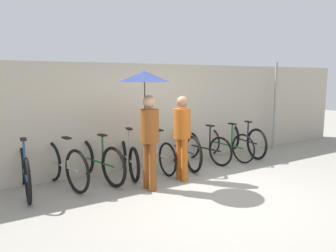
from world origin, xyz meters
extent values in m
plane|color=gray|center=(0.00, 0.00, 0.00)|extent=(30.00, 30.00, 0.00)
cube|color=#B2A893|center=(0.00, 2.22, 1.11)|extent=(13.13, 0.12, 2.22)
torus|color=black|center=(-2.52, 2.29, 0.37)|extent=(0.10, 0.74, 0.74)
torus|color=black|center=(-2.60, 1.22, 0.37)|extent=(0.10, 0.74, 0.74)
cylinder|color=#19478C|center=(-2.56, 1.76, 0.37)|extent=(0.12, 1.07, 0.04)
cylinder|color=#19478C|center=(-2.58, 1.57, 0.66)|extent=(0.04, 0.04, 0.58)
cube|color=black|center=(-2.58, 1.57, 0.96)|extent=(0.10, 0.21, 0.03)
cylinder|color=#19478C|center=(-2.52, 2.29, 0.69)|extent=(0.04, 0.04, 0.65)
cylinder|color=#19478C|center=(-2.52, 2.29, 1.02)|extent=(0.44, 0.06, 0.03)
torus|color=black|center=(-2.03, 2.23, 0.38)|extent=(0.22, 0.75, 0.76)
torus|color=black|center=(-1.82, 1.29, 0.38)|extent=(0.22, 0.75, 0.76)
cylinder|color=#A59E93|center=(-1.92, 1.76, 0.38)|extent=(0.25, 0.94, 0.04)
cylinder|color=#A59E93|center=(-1.89, 1.60, 0.64)|extent=(0.04, 0.04, 0.52)
cube|color=black|center=(-1.89, 1.60, 0.91)|extent=(0.13, 0.21, 0.03)
cylinder|color=#A59E93|center=(-2.03, 2.23, 0.71)|extent=(0.04, 0.04, 0.67)
cylinder|color=#A59E93|center=(-2.03, 2.23, 1.04)|extent=(0.44, 0.12, 0.03)
torus|color=black|center=(-1.39, 2.27, 0.37)|extent=(0.21, 0.73, 0.73)
torus|color=black|center=(-1.18, 1.26, 0.37)|extent=(0.21, 0.73, 0.73)
cylinder|color=#19662D|center=(-1.28, 1.77, 0.37)|extent=(0.24, 1.02, 0.04)
cylinder|color=#19662D|center=(-1.24, 1.59, 0.63)|extent=(0.04, 0.04, 0.52)
cube|color=black|center=(-1.24, 1.59, 0.90)|extent=(0.13, 0.21, 0.03)
cylinder|color=#19662D|center=(-1.39, 2.27, 0.69)|extent=(0.04, 0.04, 0.64)
cylinder|color=#19662D|center=(-1.39, 2.27, 1.01)|extent=(0.44, 0.12, 0.03)
torus|color=black|center=(-0.54, 2.31, 0.33)|extent=(0.19, 0.66, 0.66)
torus|color=black|center=(-0.74, 1.33, 0.33)|extent=(0.19, 0.66, 0.66)
cylinder|color=#A59E93|center=(-0.64, 1.82, 0.33)|extent=(0.23, 0.99, 0.04)
cylinder|color=#A59E93|center=(-0.68, 1.65, 0.64)|extent=(0.04, 0.04, 0.61)
cube|color=black|center=(-0.68, 1.65, 0.96)|extent=(0.13, 0.21, 0.03)
cylinder|color=#A59E93|center=(-0.54, 2.31, 0.69)|extent=(0.04, 0.04, 0.71)
cylinder|color=#A59E93|center=(-0.54, 2.31, 1.04)|extent=(0.44, 0.11, 0.03)
torus|color=black|center=(0.02, 2.31, 0.34)|extent=(0.07, 0.68, 0.68)
torus|color=black|center=(-0.02, 1.30, 0.34)|extent=(0.07, 0.68, 0.68)
cylinder|color=#A59E93|center=(0.00, 1.81, 0.34)|extent=(0.08, 1.01, 0.04)
cylinder|color=#A59E93|center=(-0.01, 1.63, 0.60)|extent=(0.04, 0.04, 0.53)
cube|color=black|center=(-0.01, 1.63, 0.88)|extent=(0.10, 0.20, 0.03)
cylinder|color=#A59E93|center=(0.02, 2.31, 0.70)|extent=(0.04, 0.04, 0.73)
cylinder|color=#A59E93|center=(0.02, 2.31, 1.06)|extent=(0.44, 0.05, 0.03)
torus|color=black|center=(0.73, 2.22, 0.38)|extent=(0.19, 0.76, 0.77)
torus|color=black|center=(0.55, 1.23, 0.38)|extent=(0.19, 0.76, 0.77)
cylinder|color=#19478C|center=(0.64, 1.72, 0.38)|extent=(0.21, 1.00, 0.04)
cylinder|color=#19478C|center=(0.61, 1.55, 0.66)|extent=(0.04, 0.04, 0.55)
cube|color=black|center=(0.61, 1.55, 0.94)|extent=(0.12, 0.21, 0.03)
cylinder|color=#19478C|center=(0.73, 2.22, 0.73)|extent=(0.04, 0.04, 0.68)
cylinder|color=#19478C|center=(0.73, 2.22, 1.07)|extent=(0.44, 0.11, 0.03)
torus|color=black|center=(1.21, 2.24, 0.33)|extent=(0.15, 0.65, 0.65)
torus|color=black|center=(1.36, 1.30, 0.33)|extent=(0.15, 0.65, 0.65)
cylinder|color=black|center=(1.28, 1.77, 0.33)|extent=(0.18, 0.95, 0.04)
cylinder|color=black|center=(1.31, 1.61, 0.59)|extent=(0.04, 0.04, 0.52)
cube|color=black|center=(1.31, 1.61, 0.87)|extent=(0.12, 0.21, 0.03)
cylinder|color=black|center=(1.21, 2.24, 0.65)|extent=(0.04, 0.04, 0.65)
cylinder|color=black|center=(1.21, 2.24, 0.97)|extent=(0.44, 0.10, 0.03)
torus|color=black|center=(1.90, 2.30, 0.34)|extent=(0.07, 0.68, 0.68)
torus|color=black|center=(1.95, 1.20, 0.34)|extent=(0.07, 0.68, 0.68)
cylinder|color=#19662D|center=(1.92, 1.75, 0.34)|extent=(0.09, 1.10, 0.04)
cylinder|color=#19662D|center=(1.93, 1.56, 0.60)|extent=(0.04, 0.04, 0.51)
cube|color=black|center=(1.93, 1.56, 0.87)|extent=(0.10, 0.20, 0.03)
cylinder|color=#19662D|center=(1.90, 2.30, 0.67)|extent=(0.04, 0.04, 0.67)
cylinder|color=#19662D|center=(1.90, 2.30, 1.01)|extent=(0.44, 0.05, 0.03)
torus|color=black|center=(2.66, 2.35, 0.37)|extent=(0.19, 0.75, 0.75)
torus|color=black|center=(2.47, 1.28, 0.37)|extent=(0.19, 0.75, 0.75)
cylinder|color=black|center=(2.56, 1.82, 0.37)|extent=(0.22, 1.08, 0.04)
cylinder|color=black|center=(2.53, 1.63, 0.61)|extent=(0.04, 0.04, 0.47)
cube|color=black|center=(2.53, 1.63, 0.86)|extent=(0.12, 0.21, 0.03)
cylinder|color=black|center=(2.66, 2.35, 0.69)|extent=(0.04, 0.04, 0.63)
cylinder|color=black|center=(2.66, 2.35, 1.00)|extent=(0.44, 0.10, 0.03)
cylinder|color=brown|center=(-0.69, 0.72, 0.42)|extent=(0.13, 0.13, 0.84)
cylinder|color=brown|center=(-0.70, 0.90, 0.42)|extent=(0.13, 0.13, 0.84)
cylinder|color=brown|center=(-0.70, 0.81, 1.12)|extent=(0.32, 0.32, 0.57)
sphere|color=tan|center=(-0.70, 0.81, 1.54)|extent=(0.22, 0.22, 0.22)
cylinder|color=#332D28|center=(-0.71, 0.95, 1.51)|extent=(0.02, 0.02, 0.71)
cone|color=#19234C|center=(-0.71, 0.95, 1.95)|extent=(0.88, 0.88, 0.18)
cylinder|color=#B25619|center=(0.07, 0.85, 0.41)|extent=(0.13, 0.13, 0.81)
cylinder|color=#B25619|center=(0.08, 1.03, 0.41)|extent=(0.13, 0.13, 0.81)
cylinder|color=#B25619|center=(0.07, 0.94, 1.09)|extent=(0.32, 0.32, 0.55)
sphere|color=#997051|center=(0.07, 0.94, 1.49)|extent=(0.21, 0.21, 0.21)
cylinder|color=gray|center=(3.79, 1.89, 1.16)|extent=(0.07, 0.07, 2.33)
camera|label=1|loc=(-3.38, -4.00, 1.95)|focal=35.00mm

